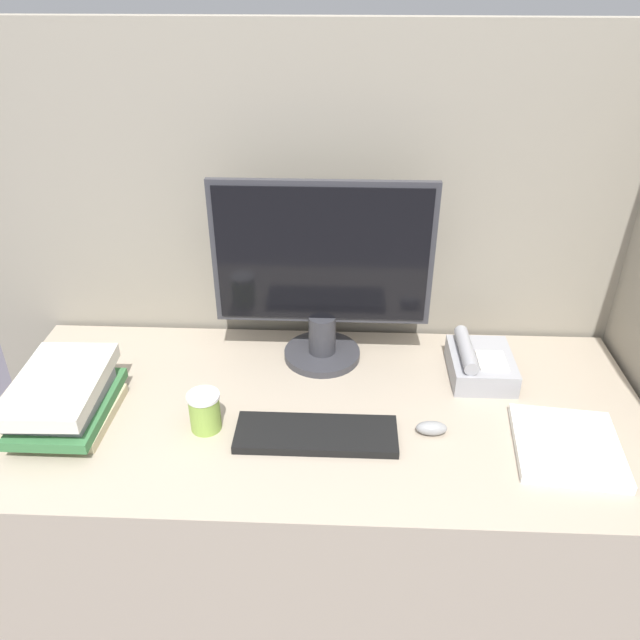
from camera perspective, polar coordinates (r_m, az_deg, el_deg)
The scene contains 9 objects.
cubicle_panel_rear at distance 1.83m, azimuth 0.41°, elevation 0.60°, with size 1.99×0.04×1.58m.
desk at distance 1.79m, azimuth -0.13°, elevation -17.49°, with size 1.59×0.71×0.75m.
monitor at distance 1.59m, azimuth 0.39°, elevation 3.98°, with size 0.56×0.21×0.50m.
keyboard at distance 1.44m, azimuth -0.22°, elevation -10.41°, with size 0.37×0.13×0.02m.
mouse at distance 1.47m, azimuth 10.17°, elevation -9.71°, with size 0.07×0.04×0.03m.
coffee_cup at distance 1.47m, azimuth -10.49°, elevation -8.21°, with size 0.08×0.08×0.10m.
book_stack at distance 1.58m, azimuth -22.49°, elevation -6.71°, with size 0.24×0.30×0.11m.
desk_telephone at distance 1.67m, azimuth 14.36°, elevation -3.89°, with size 0.16×0.20×0.10m.
paper_pile at distance 1.52m, azimuth 21.66°, elevation -10.65°, with size 0.25×0.27×0.02m.
Camera 1 is at (0.06, -0.83, 1.71)m, focal length 35.00 mm.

